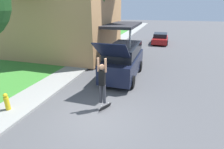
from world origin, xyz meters
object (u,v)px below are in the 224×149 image
fire_hydrant (7,102)px  car_down_street (160,38)px  skateboarder (102,81)px  suv_parked (123,60)px  skateboard (105,107)px

fire_hydrant → car_down_street: bearing=72.7°
skateboarder → fire_hydrant: (-3.87, -1.40, -0.91)m
suv_parked → fire_hydrant: (-3.82, -5.45, -0.64)m
skateboard → fire_hydrant: (-3.99, -1.39, 0.34)m
skateboarder → skateboard: skateboarder is taller
skateboarder → skateboard: size_ratio=2.80×
car_down_street → fire_hydrant: car_down_street is taller
suv_parked → fire_hydrant: size_ratio=7.00×
fire_hydrant → skateboard: bearing=19.2°
suv_parked → skateboarder: bearing=-89.2°
car_down_street → skateboarder: (-1.71, -16.54, 0.77)m
car_down_street → suv_parked: bearing=-98.0°
car_down_street → fire_hydrant: 18.79m
skateboarder → fire_hydrant: 4.22m
car_down_street → fire_hydrant: (-5.58, -17.94, -0.14)m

